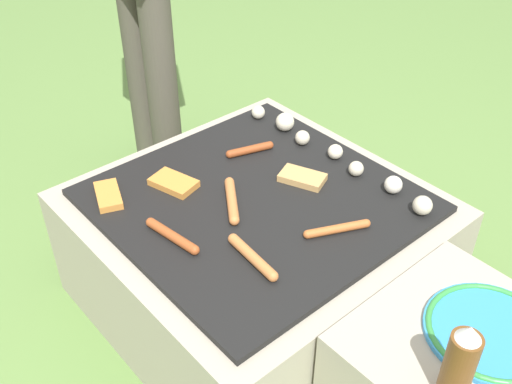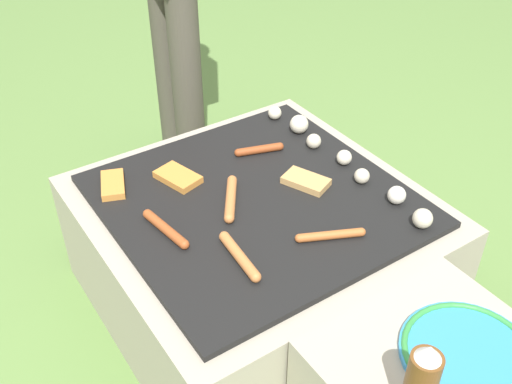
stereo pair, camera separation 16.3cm
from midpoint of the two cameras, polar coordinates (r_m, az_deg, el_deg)
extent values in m
plane|color=#608442|center=(1.90, 2.48, -10.16)|extent=(14.00, 14.00, 0.00)
cube|color=#A89E8C|center=(1.77, 2.64, -5.98)|extent=(0.88, 0.88, 0.38)
cube|color=black|center=(1.64, 2.83, -0.92)|extent=(0.77, 0.77, 0.02)
cylinder|color=#4C473D|center=(2.37, -6.26, 11.68)|extent=(0.11, 0.11, 0.79)
cylinder|color=#4C473D|center=(2.26, -4.54, 10.48)|extent=(0.11, 0.11, 0.79)
cylinder|color=#C6753D|center=(1.44, 1.65, -6.25)|extent=(0.16, 0.04, 0.03)
sphere|color=#C6753D|center=(1.49, 0.08, -4.39)|extent=(0.03, 0.03, 0.03)
sphere|color=#C6753D|center=(1.39, 3.35, -8.23)|extent=(0.03, 0.03, 0.03)
cylinder|color=#93421E|center=(1.82, 2.87, 3.98)|extent=(0.06, 0.13, 0.02)
sphere|color=#93421E|center=(1.84, 4.83, 4.27)|extent=(0.02, 0.02, 0.02)
sphere|color=#93421E|center=(1.80, 0.89, 3.68)|extent=(0.02, 0.02, 0.02)
cylinder|color=#C6753D|center=(1.61, 0.45, -0.73)|extent=(0.15, 0.12, 0.03)
sphere|color=#C6753D|center=(1.68, 0.47, 1.03)|extent=(0.03, 0.03, 0.03)
sphere|color=#C6753D|center=(1.55, 0.43, -2.64)|extent=(0.03, 0.03, 0.03)
cylinder|color=#B7602D|center=(1.52, 10.17, -4.19)|extent=(0.09, 0.15, 0.02)
sphere|color=#B7602D|center=(1.50, 7.25, -4.52)|extent=(0.02, 0.02, 0.02)
sphere|color=#B7602D|center=(1.55, 13.00, -3.86)|extent=(0.02, 0.02, 0.02)
cylinder|color=#A34C23|center=(1.52, -5.62, -3.62)|extent=(0.16, 0.05, 0.02)
sphere|color=#A34C23|center=(1.57, -7.40, -2.20)|extent=(0.02, 0.02, 0.02)
sphere|color=#A34C23|center=(1.47, -3.71, -5.14)|extent=(0.02, 0.02, 0.02)
cube|color=#D18438|center=(1.70, -10.84, 0.60)|extent=(0.14, 0.10, 0.02)
cube|color=#D18438|center=(1.70, -4.76, 1.33)|extent=(0.14, 0.11, 0.02)
cube|color=tan|center=(1.70, 7.52, 0.94)|extent=(0.14, 0.12, 0.02)
sphere|color=beige|center=(1.99, 4.16, 7.46)|extent=(0.04, 0.04, 0.04)
sphere|color=beige|center=(1.92, 6.57, 6.36)|extent=(0.06, 0.06, 0.06)
sphere|color=beige|center=(1.85, 8.04, 4.74)|extent=(0.05, 0.05, 0.05)
sphere|color=beige|center=(1.79, 10.99, 3.16)|extent=(0.05, 0.05, 0.05)
sphere|color=beige|center=(1.72, 12.73, 1.40)|extent=(0.04, 0.04, 0.04)
sphere|color=silver|center=(1.67, 16.00, -0.38)|extent=(0.05, 0.05, 0.05)
sphere|color=beige|center=(1.61, 18.41, -2.51)|extent=(0.05, 0.05, 0.05)
cylinder|color=#338CCC|center=(1.35, 22.98, -14.25)|extent=(0.28, 0.28, 0.01)
torus|color=#338C3F|center=(1.35, 23.03, -14.12)|extent=(0.27, 0.27, 0.01)
cone|color=white|center=(1.10, 20.42, -14.33)|extent=(0.05, 0.05, 0.03)
cylinder|color=silver|center=(1.43, 26.11, -12.24)|extent=(0.08, 0.15, 0.01)
camera|label=1|loc=(0.08, -87.14, 2.14)|focal=42.00mm
camera|label=2|loc=(0.08, 92.86, -2.14)|focal=42.00mm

